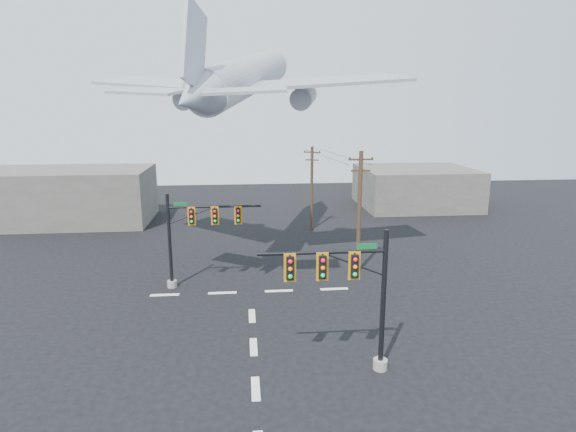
{
  "coord_description": "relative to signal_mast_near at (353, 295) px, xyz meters",
  "views": [
    {
      "loc": [
        -0.38,
        -20.12,
        12.93
      ],
      "look_at": [
        1.99,
        5.0,
        7.1
      ],
      "focal_mm": 30.0,
      "sensor_mm": 36.0,
      "label": 1
    }
  ],
  "objects": [
    {
      "name": "signal_mast_near",
      "position": [
        0.0,
        0.0,
        0.0
      ],
      "size": [
        6.46,
        0.8,
        7.24
      ],
      "color": "gray",
      "rests_on": "ground"
    },
    {
      "name": "building_left",
      "position": [
        -24.76,
        33.92,
        -1.07
      ],
      "size": [
        18.0,
        10.0,
        6.0
      ],
      "primitive_type": "cube",
      "color": "#66635A",
      "rests_on": "ground"
    },
    {
      "name": "utility_pole_b",
      "position": [
        2.0,
        27.96,
        0.53
      ],
      "size": [
        1.71,
        0.74,
        8.8
      ],
      "rotation": [
        0.0,
        0.0,
        -0.36
      ],
      "color": "#4C3320",
      "rests_on": "ground"
    },
    {
      "name": "building_right",
      "position": [
        17.24,
        38.92,
        -1.57
      ],
      "size": [
        14.0,
        12.0,
        5.0
      ],
      "primitive_type": "cube",
      "color": "#66635A",
      "rests_on": "ground"
    },
    {
      "name": "signal_mast_far",
      "position": [
        -8.79,
        12.33,
        -0.15
      ],
      "size": [
        6.88,
        0.76,
        6.92
      ],
      "color": "gray",
      "rests_on": "ground"
    },
    {
      "name": "lane_markings",
      "position": [
        -4.76,
        4.25,
        -4.06
      ],
      "size": [
        14.0,
        21.2,
        0.01
      ],
      "color": "white",
      "rests_on": "ground"
    },
    {
      "name": "utility_pole_a",
      "position": [
        3.73,
        14.27,
        0.94
      ],
      "size": [
        1.92,
        0.32,
        9.59
      ],
      "rotation": [
        0.0,
        0.0,
        0.01
      ],
      "color": "#4C3320",
      "rests_on": "ground"
    },
    {
      "name": "airliner",
      "position": [
        -4.77,
        18.48,
        10.97
      ],
      "size": [
        25.24,
        27.17,
        7.29
      ],
      "rotation": [
        0.0,
        -0.16,
        1.29
      ],
      "color": "#A1A4AC"
    },
    {
      "name": "power_lines",
      "position": [
        2.87,
        21.12,
        4.46
      ],
      "size": [
        3.41,
        13.7,
        0.03
      ],
      "color": "black"
    },
    {
      "name": "ground",
      "position": [
        -4.76,
        -1.08,
        -4.07
      ],
      "size": [
        120.0,
        120.0,
        0.0
      ],
      "primitive_type": "plane",
      "color": "black",
      "rests_on": "ground"
    }
  ]
}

